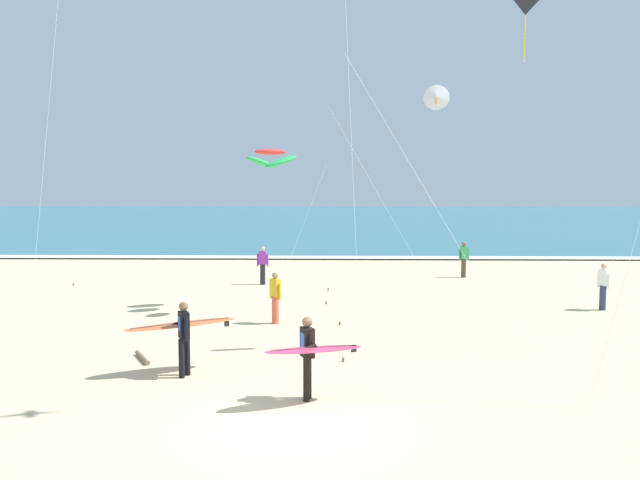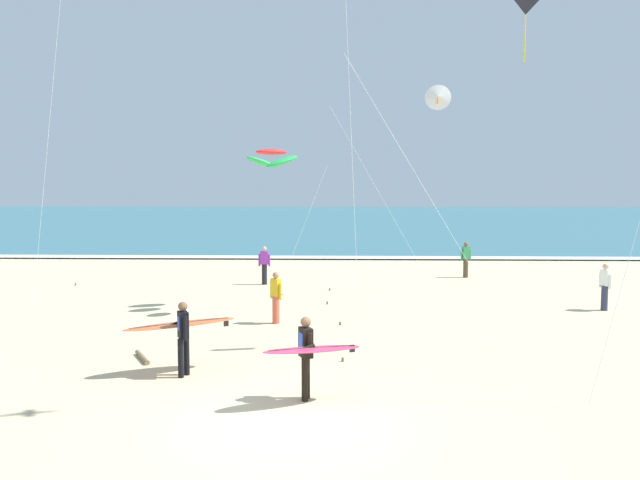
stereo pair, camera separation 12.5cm
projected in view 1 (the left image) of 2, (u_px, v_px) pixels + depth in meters
The scene contains 13 objects.
ground_plane at pixel (294, 424), 12.59m from camera, with size 160.00×160.00×0.00m, color beige.
ocean_water at pixel (328, 221), 67.04m from camera, with size 160.00×60.00×0.08m, color #336B7A.
shoreline_foam at pixel (321, 257), 37.47m from camera, with size 160.00×1.26×0.01m, color white.
surfer_lead at pixel (182, 329), 15.67m from camera, with size 2.60×1.59×1.71m.
surfer_trailing at pixel (310, 351), 13.74m from camera, with size 2.08×1.29×1.71m.
kite_delta_ivory_near at pixel (436, 99), 25.68m from camera, with size 4.56×0.95×7.91m.
kite_diamond_charcoal_high at pixel (520, 4), 17.35m from camera, with size 5.21×1.74×9.80m.
kite_arc_scarlet_close at pixel (271, 159), 22.88m from camera, with size 2.90×2.58×5.39m.
bystander_purple_top at pixel (263, 265), 28.61m from camera, with size 0.50×0.22×1.59m.
bystander_green_top at pixel (464, 259), 30.61m from camera, with size 0.48×0.26×1.59m.
bystander_white_top at pixel (603, 286), 23.18m from camera, with size 0.31×0.45×1.59m.
bystander_yellow_top at pixel (275, 297), 21.08m from camera, with size 0.38×0.37×1.59m.
driftwood_log at pixel (142, 357), 16.97m from camera, with size 0.12×0.12×1.13m, color #846B4C.
Camera 1 is at (0.75, -12.21, 4.53)m, focal length 38.79 mm.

